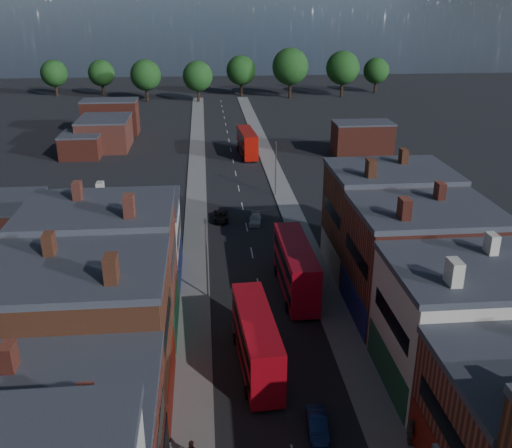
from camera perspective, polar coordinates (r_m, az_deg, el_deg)
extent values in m
cube|color=gray|center=(74.86, -6.03, 0.13)|extent=(3.00, 200.00, 0.12)
cube|color=gray|center=(75.73, 3.85, 0.47)|extent=(3.00, 200.00, 0.12)
cylinder|color=slate|center=(54.91, -4.96, -3.64)|extent=(0.16, 0.16, 8.00)
cube|color=slate|center=(53.33, -5.10, 0.25)|extent=(0.25, 0.70, 0.25)
cylinder|color=slate|center=(83.66, 1.98, 5.43)|extent=(0.16, 0.16, 8.00)
cube|color=slate|center=(82.63, 2.01, 8.09)|extent=(0.25, 0.70, 0.25)
cube|color=red|center=(45.34, 0.05, -11.55)|extent=(3.22, 11.20, 4.43)
cube|color=black|center=(45.81, 0.05, -12.45)|extent=(3.22, 10.32, 0.91)
cube|color=black|center=(44.77, 0.05, -10.42)|extent=(3.22, 10.32, 0.91)
cylinder|color=black|center=(43.55, -0.90, -16.49)|extent=(0.37, 1.02, 1.01)
cylinder|color=black|center=(43.89, 2.49, -16.16)|extent=(0.37, 1.02, 1.01)
cylinder|color=black|center=(49.26, -2.08, -11.45)|extent=(0.37, 1.02, 1.01)
cylinder|color=black|center=(49.57, 0.86, -11.21)|extent=(0.37, 1.02, 1.01)
cube|color=#B80A1D|center=(56.34, 3.98, -4.31)|extent=(2.88, 11.99, 4.78)
cube|color=black|center=(56.75, 3.96, -5.15)|extent=(2.93, 11.03, 0.98)
cube|color=black|center=(55.85, 4.01, -3.26)|extent=(2.93, 11.03, 0.98)
cylinder|color=black|center=(53.85, 3.18, -8.29)|extent=(0.34, 1.09, 1.09)
cylinder|color=black|center=(54.31, 6.04, -8.10)|extent=(0.34, 1.09, 1.09)
cylinder|color=black|center=(60.51, 2.04, -4.69)|extent=(0.34, 1.09, 1.09)
cylinder|color=black|center=(60.92, 4.58, -4.56)|extent=(0.34, 1.09, 1.09)
cube|color=#9C0E06|center=(106.27, -0.89, 8.16)|extent=(3.21, 11.09, 4.38)
cube|color=black|center=(106.47, -0.89, 7.71)|extent=(3.21, 10.22, 0.90)
cube|color=black|center=(106.03, -0.90, 8.70)|extent=(3.21, 10.22, 0.90)
cylinder|color=black|center=(103.24, -1.29, 6.58)|extent=(0.36, 1.01, 1.00)
cylinder|color=black|center=(103.60, 0.08, 6.64)|extent=(0.36, 1.01, 1.00)
cylinder|color=black|center=(109.97, -1.80, 7.52)|extent=(0.36, 1.01, 1.00)
cylinder|color=black|center=(110.30, -0.50, 7.57)|extent=(0.36, 1.01, 1.00)
imported|color=navy|center=(41.00, 6.16, -19.32)|extent=(1.54, 3.75, 1.21)
imported|color=black|center=(75.24, -3.55, 0.76)|extent=(2.03, 4.24, 1.17)
imported|color=silver|center=(74.17, -0.09, 0.45)|extent=(2.02, 3.91, 1.08)
imported|color=#545048|center=(40.74, 15.18, -19.46)|extent=(0.72, 1.23, 1.97)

